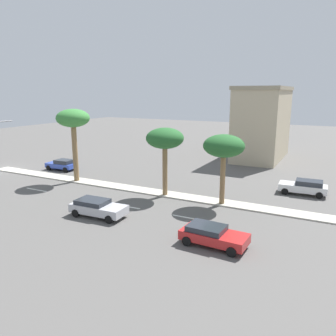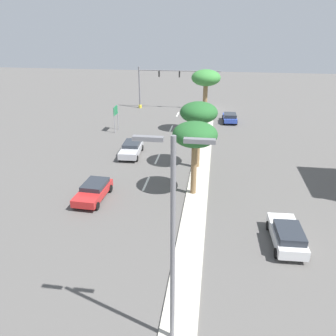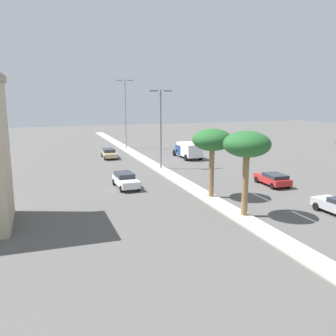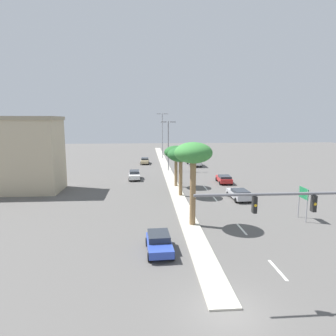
{
  "view_description": "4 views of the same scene",
  "coord_description": "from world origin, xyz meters",
  "px_view_note": "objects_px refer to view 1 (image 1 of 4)",
  "views": [
    {
      "loc": [
        27.31,
        38.23,
        9.7
      ],
      "look_at": [
        2.56,
        25.51,
        3.32
      ],
      "focal_mm": 35.48,
      "sensor_mm": 36.0,
      "label": 1
    },
    {
      "loc": [
        -1.15,
        54.87,
        13.43
      ],
      "look_at": [
        2.45,
        29.84,
        2.3
      ],
      "focal_mm": 36.11,
      "sensor_mm": 36.0,
      "label": 2
    },
    {
      "loc": [
        -13.95,
        0.77,
        9.03
      ],
      "look_at": [
        -3.43,
        30.71,
        2.77
      ],
      "focal_mm": 39.18,
      "sensor_mm": 36.0,
      "label": 3
    },
    {
      "loc": [
        -4.08,
        -13.91,
        9.94
      ],
      "look_at": [
        -1.16,
        25.65,
        3.53
      ],
      "focal_mm": 31.6,
      "sensor_mm": 36.0,
      "label": 4
    }
  ],
  "objects_px": {
    "palm_tree_inboard": "(165,140)",
    "sedan_white_right": "(304,187)",
    "palm_tree_outboard": "(224,147)",
    "sedan_blue_left": "(62,164)",
    "commercial_building": "(262,123)",
    "sedan_red_leading": "(212,235)",
    "palm_tree_left": "(73,121)",
    "sedan_silver_mid": "(97,207)"
  },
  "relations": [
    {
      "from": "sedan_white_right",
      "to": "palm_tree_outboard",
      "type": "bearing_deg",
      "value": -43.45
    },
    {
      "from": "commercial_building",
      "to": "sedan_silver_mid",
      "type": "distance_m",
      "value": 31.2
    },
    {
      "from": "sedan_silver_mid",
      "to": "sedan_red_leading",
      "type": "distance_m",
      "value": 9.95
    },
    {
      "from": "commercial_building",
      "to": "sedan_silver_mid",
      "type": "xyz_separation_m",
      "value": [
        30.2,
        -6.43,
        -4.53
      ]
    },
    {
      "from": "palm_tree_outboard",
      "to": "sedan_blue_left",
      "type": "relative_size",
      "value": 1.55
    },
    {
      "from": "palm_tree_inboard",
      "to": "sedan_blue_left",
      "type": "height_order",
      "value": "palm_tree_inboard"
    },
    {
      "from": "palm_tree_left",
      "to": "sedan_blue_left",
      "type": "distance_m",
      "value": 8.82
    },
    {
      "from": "sedan_red_leading",
      "to": "palm_tree_inboard",
      "type": "bearing_deg",
      "value": -136.07
    },
    {
      "from": "palm_tree_outboard",
      "to": "sedan_white_right",
      "type": "bearing_deg",
      "value": 136.55
    },
    {
      "from": "palm_tree_outboard",
      "to": "sedan_blue_left",
      "type": "xyz_separation_m",
      "value": [
        -3.53,
        -22.31,
        -4.41
      ]
    },
    {
      "from": "palm_tree_left",
      "to": "palm_tree_outboard",
      "type": "distance_m",
      "value": 16.88
    },
    {
      "from": "palm_tree_inboard",
      "to": "sedan_silver_mid",
      "type": "relative_size",
      "value": 1.39
    },
    {
      "from": "sedan_silver_mid",
      "to": "sedan_white_right",
      "type": "xyz_separation_m",
      "value": [
        -13.74,
        14.09,
        0.04
      ]
    },
    {
      "from": "sedan_blue_left",
      "to": "sedan_silver_mid",
      "type": "height_order",
      "value": "sedan_blue_left"
    },
    {
      "from": "palm_tree_outboard",
      "to": "palm_tree_inboard",
      "type": "bearing_deg",
      "value": -89.52
    },
    {
      "from": "palm_tree_outboard",
      "to": "sedan_silver_mid",
      "type": "bearing_deg",
      "value": -47.61
    },
    {
      "from": "palm_tree_inboard",
      "to": "sedan_white_right",
      "type": "distance_m",
      "value": 14.25
    },
    {
      "from": "palm_tree_outboard",
      "to": "sedan_silver_mid",
      "type": "relative_size",
      "value": 1.33
    },
    {
      "from": "palm_tree_left",
      "to": "palm_tree_inboard",
      "type": "relative_size",
      "value": 1.23
    },
    {
      "from": "sedan_blue_left",
      "to": "sedan_white_right",
      "type": "relative_size",
      "value": 0.89
    },
    {
      "from": "commercial_building",
      "to": "sedan_blue_left",
      "type": "height_order",
      "value": "commercial_building"
    },
    {
      "from": "palm_tree_outboard",
      "to": "sedan_red_leading",
      "type": "distance_m",
      "value": 9.32
    },
    {
      "from": "palm_tree_inboard",
      "to": "sedan_blue_left",
      "type": "distance_m",
      "value": 17.69
    },
    {
      "from": "palm_tree_outboard",
      "to": "sedan_blue_left",
      "type": "distance_m",
      "value": 23.01
    },
    {
      "from": "palm_tree_left",
      "to": "sedan_blue_left",
      "type": "xyz_separation_m",
      "value": [
        -3.43,
        -5.5,
        -5.99
      ]
    },
    {
      "from": "sedan_white_right",
      "to": "sedan_silver_mid",
      "type": "bearing_deg",
      "value": -45.72
    },
    {
      "from": "palm_tree_left",
      "to": "sedan_white_right",
      "type": "height_order",
      "value": "palm_tree_left"
    },
    {
      "from": "sedan_white_right",
      "to": "sedan_blue_left",
      "type": "bearing_deg",
      "value": -84.07
    },
    {
      "from": "commercial_building",
      "to": "sedan_white_right",
      "type": "distance_m",
      "value": 18.7
    },
    {
      "from": "palm_tree_inboard",
      "to": "palm_tree_outboard",
      "type": "xyz_separation_m",
      "value": [
        -0.05,
        5.64,
        -0.28
      ]
    },
    {
      "from": "palm_tree_left",
      "to": "sedan_blue_left",
      "type": "relative_size",
      "value": 1.99
    },
    {
      "from": "palm_tree_inboard",
      "to": "sedan_white_right",
      "type": "xyz_separation_m",
      "value": [
        -6.54,
        11.78,
        -4.65
      ]
    },
    {
      "from": "palm_tree_left",
      "to": "palm_tree_inboard",
      "type": "bearing_deg",
      "value": 89.21
    },
    {
      "from": "palm_tree_inboard",
      "to": "sedan_blue_left",
      "type": "bearing_deg",
      "value": -102.12
    },
    {
      "from": "commercial_building",
      "to": "sedan_blue_left",
      "type": "xyz_separation_m",
      "value": [
        19.41,
        -20.79,
        -4.53
      ]
    },
    {
      "from": "palm_tree_outboard",
      "to": "sedan_blue_left",
      "type": "height_order",
      "value": "palm_tree_outboard"
    },
    {
      "from": "sedan_silver_mid",
      "to": "palm_tree_left",
      "type": "bearing_deg",
      "value": -129.67
    },
    {
      "from": "sedan_silver_mid",
      "to": "commercial_building",
      "type": "bearing_deg",
      "value": 167.99
    },
    {
      "from": "palm_tree_left",
      "to": "palm_tree_outboard",
      "type": "relative_size",
      "value": 1.29
    },
    {
      "from": "palm_tree_outboard",
      "to": "palm_tree_left",
      "type": "bearing_deg",
      "value": -90.36
    },
    {
      "from": "sedan_blue_left",
      "to": "sedan_red_leading",
      "type": "height_order",
      "value": "sedan_blue_left"
    },
    {
      "from": "commercial_building",
      "to": "sedan_red_leading",
      "type": "relative_size",
      "value": 3.01
    }
  ]
}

